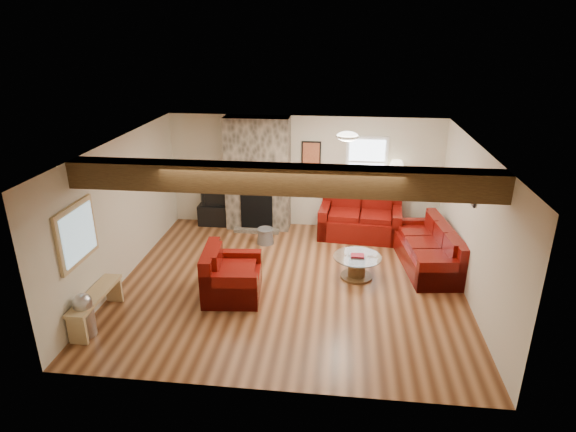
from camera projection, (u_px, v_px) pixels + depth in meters
The scene contains 18 objects.
room at pixel (291, 218), 8.12m from camera, with size 8.00×8.00×8.00m.
oak_beam at pixel (281, 179), 6.58m from camera, with size 6.00×0.36×0.38m, color #321F0F.
chimney_breast at pixel (258, 176), 10.55m from camera, with size 1.40×0.67×2.50m.
back_window at pixel (366, 162), 10.38m from camera, with size 0.90×0.08×1.10m, color white, non-canonical shape.
hatch_window at pixel (77, 234), 6.98m from camera, with size 0.08×1.00×0.90m, color tan, non-canonical shape.
ceiling_dome at pixel (347, 138), 8.43m from camera, with size 0.40×0.40×0.18m, color white, non-canonical shape.
artwork_back at pixel (311, 153), 10.45m from camera, with size 0.42×0.06×0.52m, color black, non-canonical shape.
artwork_right at pixel (471, 190), 7.90m from camera, with size 0.06×0.55×0.42m, color black, non-canonical shape.
sofa_three at pixel (427, 247), 9.06m from camera, with size 2.06×0.86×0.80m, color #470A05, non-canonical shape.
loveseat at pixel (360, 216), 10.34m from camera, with size 1.72×0.99×0.92m, color #470A05, non-canonical shape.
armchair_red at pixel (232, 273), 8.04m from camera, with size 1.05×0.92×0.85m, color #470A05, non-canonical shape.
coffee_table at pixel (357, 267), 8.69m from camera, with size 0.86×0.86×0.45m.
tv_cabinet at pixel (220, 215), 11.04m from camera, with size 0.95×0.38×0.48m, color black.
television at pixel (219, 196), 10.87m from camera, with size 0.78×0.10×0.45m, color black.
floor_lamp at pixel (396, 171), 10.18m from camera, with size 0.42×0.42×1.64m.
pine_bench at pixel (97, 307), 7.38m from camera, with size 0.30×1.27×0.48m, color tan, non-canonical shape.
pedal_bin at pixel (85, 314), 7.01m from camera, with size 0.28×0.28×0.69m, color #B3B3B8, non-canonical shape.
coal_bucket at pixel (265, 236), 10.10m from camera, with size 0.36×0.36×0.34m, color slate, non-canonical shape.
Camera 1 is at (0.82, -7.51, 4.24)m, focal length 30.00 mm.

